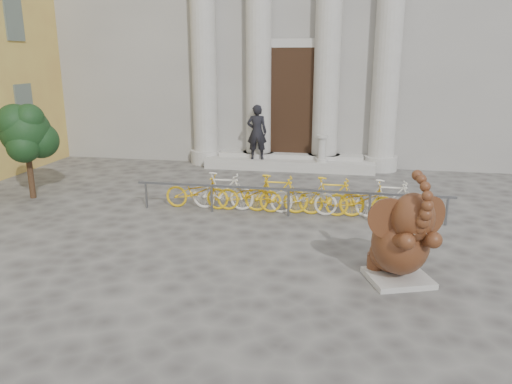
% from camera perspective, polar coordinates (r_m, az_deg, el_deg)
% --- Properties ---
extents(ground, '(80.00, 80.00, 0.00)m').
position_cam_1_polar(ground, '(9.20, -3.42, -10.05)').
color(ground, '#474442').
rests_on(ground, ground).
extents(classical_building, '(22.00, 10.70, 12.00)m').
position_cam_1_polar(classical_building, '(23.16, 5.87, 20.35)').
color(classical_building, gray).
rests_on(classical_building, ground).
extents(entrance_steps, '(6.00, 1.20, 0.36)m').
position_cam_1_polar(entrance_steps, '(17.97, 3.83, 3.25)').
color(entrance_steps, '#A8A59E').
rests_on(entrance_steps, ground).
extents(elephant_statue, '(1.43, 1.69, 2.13)m').
position_cam_1_polar(elephant_statue, '(9.21, 16.33, -5.41)').
color(elephant_statue, '#A8A59E').
rests_on(elephant_statue, ground).
extents(bike_rack, '(8.00, 0.53, 1.00)m').
position_cam_1_polar(bike_rack, '(12.79, 3.81, -0.29)').
color(bike_rack, slate).
rests_on(bike_rack, ground).
extents(tree, '(1.55, 1.41, 2.68)m').
position_cam_1_polar(tree, '(15.25, -24.80, 6.15)').
color(tree, '#332114').
rests_on(tree, ground).
extents(pedestrian, '(0.76, 0.56, 1.93)m').
position_cam_1_polar(pedestrian, '(17.69, 0.10, 6.86)').
color(pedestrian, black).
rests_on(pedestrian, entrance_steps).
extents(balustrade_post, '(0.38, 0.38, 0.93)m').
position_cam_1_polar(balustrade_post, '(17.46, 7.52, 4.83)').
color(balustrade_post, '#A8A59E').
rests_on(balustrade_post, entrance_steps).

